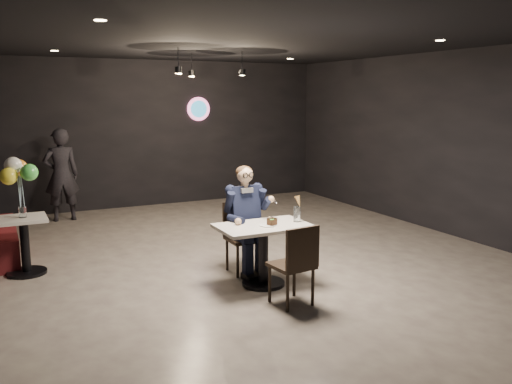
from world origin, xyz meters
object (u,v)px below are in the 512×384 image
chair_near (291,264)px  seated_man (244,218)px  passerby (61,175)px  sundae_glass (297,214)px  main_table (263,255)px  side_table (25,247)px  chair_far (244,238)px  balloon_vase (23,212)px

chair_near → seated_man: (0.00, 1.23, 0.26)m
seated_man → passerby: passerby is taller
sundae_glass → passerby: (-2.19, 4.77, 0.01)m
passerby → sundae_glass: bearing=115.0°
sundae_glass → main_table: bearing=176.8°
sundae_glass → side_table: sundae_glass is taller
chair_far → chair_near: bearing=-90.0°
chair_far → side_table: (-2.57, 1.17, -0.11)m
chair_far → passerby: bearing=112.6°
chair_far → seated_man: bearing=0.0°
chair_near → balloon_vase: size_ratio=6.46×
main_table → seated_man: size_ratio=0.76×
seated_man → chair_near: bearing=-90.0°
chair_far → chair_near: 1.23m
chair_far → sundae_glass: bearing=-52.0°
chair_near → passerby: 5.71m
side_table → balloon_vase: size_ratio=4.96×
chair_near → passerby: bearing=101.6°
main_table → sundae_glass: sundae_glass is taller
main_table → chair_near: bearing=-90.0°
chair_far → passerby: passerby is taller
seated_man → sundae_glass: bearing=-52.0°
sundae_glass → seated_man: bearing=128.0°
seated_man → balloon_vase: bearing=155.5°
main_table → seated_man: bearing=90.0°
seated_man → sundae_glass: 0.74m
chair_far → sundae_glass: (0.45, -0.57, 0.38)m
chair_near → balloon_vase: (-2.57, 2.40, 0.36)m
side_table → balloon_vase: balloon_vase is taller
sundae_glass → passerby: size_ratio=0.11×
main_table → seated_man: seated_man is taller
chair_near → seated_man: bearing=83.7°
seated_man → passerby: (-1.74, 4.19, 0.13)m
seated_man → sundae_glass: seated_man is taller
main_table → balloon_vase: bearing=146.2°
main_table → passerby: (-1.74, 4.74, 0.48)m
main_table → chair_near: chair_near is taller
balloon_vase → sundae_glass: bearing=-30.0°
main_table → side_table: bearing=146.2°
chair_far → side_table: chair_far is taller
sundae_glass → balloon_vase: 3.48m
main_table → sundae_glass: 0.65m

